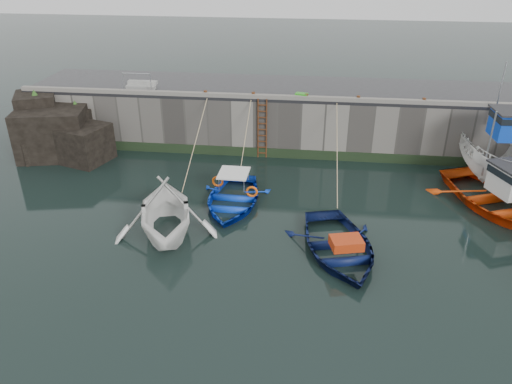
# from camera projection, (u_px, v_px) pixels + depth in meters

# --- Properties ---
(ground) EXTENTS (120.00, 120.00, 0.00)m
(ground) POSITION_uv_depth(u_px,v_px,m) (287.00, 269.00, 17.73)
(ground) COLOR black
(ground) RESTS_ON ground
(quay_back) EXTENTS (30.00, 5.00, 3.00)m
(quay_back) POSITION_uv_depth(u_px,v_px,m) (302.00, 116.00, 28.06)
(quay_back) COLOR slate
(quay_back) RESTS_ON ground
(road_back) EXTENTS (30.00, 5.00, 0.16)m
(road_back) POSITION_uv_depth(u_px,v_px,m) (304.00, 89.00, 27.34)
(road_back) COLOR black
(road_back) RESTS_ON quay_back
(kerb_back) EXTENTS (30.00, 0.30, 0.20)m
(kerb_back) POSITION_uv_depth(u_px,v_px,m) (302.00, 98.00, 25.18)
(kerb_back) COLOR slate
(kerb_back) RESTS_ON road_back
(algae_back) EXTENTS (30.00, 0.08, 0.50)m
(algae_back) POSITION_uv_depth(u_px,v_px,m) (300.00, 154.00, 26.40)
(algae_back) COLOR black
(algae_back) RESTS_ON ground
(rock_outcrop) EXTENTS (5.85, 4.24, 3.41)m
(rock_outcrop) POSITION_uv_depth(u_px,v_px,m) (57.00, 132.00, 26.56)
(rock_outcrop) COLOR black
(rock_outcrop) RESTS_ON ground
(ladder) EXTENTS (0.51, 0.08, 3.20)m
(ladder) POSITION_uv_depth(u_px,v_px,m) (262.00, 129.00, 25.95)
(ladder) COLOR #3F1E0F
(ladder) RESTS_ON ground
(boat_near_white) EXTENTS (5.53, 6.00, 2.63)m
(boat_near_white) POSITION_uv_depth(u_px,v_px,m) (167.00, 232.00, 19.94)
(boat_near_white) COLOR white
(boat_near_white) RESTS_ON ground
(boat_near_white_rope) EXTENTS (0.04, 6.17, 3.10)m
(boat_near_white_rope) POSITION_uv_depth(u_px,v_px,m) (197.00, 176.00, 24.61)
(boat_near_white_rope) COLOR tan
(boat_near_white_rope) RESTS_ON ground
(boat_near_blue) EXTENTS (3.46, 4.78, 0.98)m
(boat_near_blue) POSITION_uv_depth(u_px,v_px,m) (232.00, 203.00, 22.08)
(boat_near_blue) COLOR blue
(boat_near_blue) RESTS_ON ground
(boat_near_blue_rope) EXTENTS (0.04, 3.89, 3.10)m
(boat_near_blue_rope) POSITION_uv_depth(u_px,v_px,m) (245.00, 167.00, 25.56)
(boat_near_blue_rope) COLOR tan
(boat_near_blue_rope) RESTS_ON ground
(boat_near_navy) EXTENTS (4.80, 5.84, 1.05)m
(boat_near_navy) POSITION_uv_depth(u_px,v_px,m) (338.00, 252.00, 18.70)
(boat_near_navy) COLOR #0A1542
(boat_near_navy) RESTS_ON ground
(boat_near_navy_rope) EXTENTS (0.04, 6.70, 3.10)m
(boat_near_navy_rope) POSITION_uv_depth(u_px,v_px,m) (335.00, 186.00, 23.63)
(boat_near_navy_rope) COLOR tan
(boat_near_navy_rope) RESTS_ON ground
(boat_far_white) EXTENTS (3.13, 7.32, 5.77)m
(boat_far_white) POSITION_uv_depth(u_px,v_px,m) (496.00, 158.00, 23.69)
(boat_far_white) COLOR white
(boat_far_white) RESTS_ON ground
(boat_far_orange) EXTENTS (6.44, 7.45, 4.30)m
(boat_far_orange) POSITION_uv_depth(u_px,v_px,m) (498.00, 198.00, 21.63)
(boat_far_orange) COLOR #F7490D
(boat_far_orange) RESTS_ON ground
(fish_crate) EXTENTS (0.69, 0.51, 0.27)m
(fish_crate) POSITION_uv_depth(u_px,v_px,m) (302.00, 96.00, 25.37)
(fish_crate) COLOR #29951B
(fish_crate) RESTS_ON road_back
(railing) EXTENTS (1.60, 1.05, 1.00)m
(railing) POSITION_uv_depth(u_px,v_px,m) (141.00, 85.00, 27.04)
(railing) COLOR #A5A8AD
(railing) RESTS_ON road_back
(bollard_a) EXTENTS (0.18, 0.18, 0.28)m
(bollard_a) POSITION_uv_depth(u_px,v_px,m) (205.00, 93.00, 25.79)
(bollard_a) COLOR #3F1E0F
(bollard_a) RESTS_ON road_back
(bollard_b) EXTENTS (0.18, 0.18, 0.28)m
(bollard_b) POSITION_uv_depth(u_px,v_px,m) (253.00, 95.00, 25.52)
(bollard_b) COLOR #3F1E0F
(bollard_b) RESTS_ON road_back
(bollard_c) EXTENTS (0.18, 0.18, 0.28)m
(bollard_c) POSITION_uv_depth(u_px,v_px,m) (306.00, 97.00, 25.23)
(bollard_c) COLOR #3F1E0F
(bollard_c) RESTS_ON road_back
(bollard_d) EXTENTS (0.18, 0.18, 0.28)m
(bollard_d) POSITION_uv_depth(u_px,v_px,m) (358.00, 98.00, 24.96)
(bollard_d) COLOR #3F1E0F
(bollard_d) RESTS_ON road_back
(bollard_e) EXTENTS (0.18, 0.18, 0.28)m
(bollard_e) POSITION_uv_depth(u_px,v_px,m) (424.00, 101.00, 24.61)
(bollard_e) COLOR #3F1E0F
(bollard_e) RESTS_ON road_back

